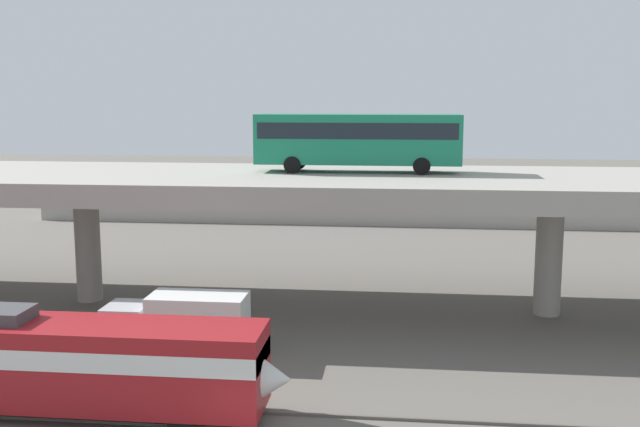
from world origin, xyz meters
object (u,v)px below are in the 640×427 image
object	(u,v)px
train_locomotive	(86,361)
parked_car_0	(505,191)
parked_car_4	(342,196)
service_truck_east	(181,323)
parked_car_3	(565,195)
parked_car_1	(175,188)
parked_car_5	(443,194)
parked_car_6	(241,194)
transit_bus_on_overpass	(358,137)
parked_car_2	(353,188)

from	to	relation	value
train_locomotive	parked_car_0	size ratio (longest dim) A/B	4.07
parked_car_4	service_truck_east	bearing A→B (deg)	83.80
service_truck_east	parked_car_0	xyz separation A→B (m)	(21.24, 46.55, 0.82)
parked_car_0	parked_car_3	distance (m)	6.29
parked_car_0	parked_car_3	xyz separation A→B (m)	(5.63, -2.81, -0.00)
parked_car_1	parked_car_3	size ratio (longest dim) A/B	1.14
service_truck_east	parked_car_5	world-z (taller)	parked_car_5
parked_car_1	service_truck_east	bearing A→B (deg)	-72.49
parked_car_5	parked_car_6	world-z (taller)	same
train_locomotive	parked_car_3	distance (m)	58.14
parked_car_3	parked_car_6	bearing A→B (deg)	4.61
parked_car_6	parked_car_0	bearing A→B (deg)	11.35
parked_car_1	parked_car_3	world-z (taller)	same
transit_bus_on_overpass	parked_car_4	size ratio (longest dim) A/B	2.60
train_locomotive	parked_car_3	bearing A→B (deg)	60.59
parked_car_4	parked_car_6	distance (m)	10.41
parked_car_2	parked_car_5	bearing A→B (deg)	-20.61
parked_car_5	parked_car_4	bearing A→B (deg)	-165.07
train_locomotive	parked_car_6	size ratio (longest dim) A/B	3.57
transit_bus_on_overpass	parked_car_4	bearing A→B (deg)	96.39
transit_bus_on_overpass	service_truck_east	world-z (taller)	transit_bus_on_overpass
service_truck_east	parked_car_4	world-z (taller)	parked_car_4
parked_car_3	parked_car_5	xyz separation A→B (m)	(-12.28, -0.34, 0.00)
service_truck_east	parked_car_5	xyz separation A→B (m)	(14.59, 43.39, 0.82)
parked_car_2	parked_car_4	xyz separation A→B (m)	(-0.76, -6.25, 0.00)
parked_car_4	parked_car_6	bearing A→B (deg)	-2.20
parked_car_2	parked_car_6	world-z (taller)	same
parked_car_0	parked_car_4	world-z (taller)	same
train_locomotive	parked_car_1	distance (m)	53.94
parked_car_0	parked_car_5	world-z (taller)	same
service_truck_east	parked_car_2	xyz separation A→B (m)	(5.18, 46.93, 0.82)
transit_bus_on_overpass	parked_car_5	bearing A→B (deg)	78.34
parked_car_3	parked_car_4	size ratio (longest dim) A/B	0.88
transit_bus_on_overpass	train_locomotive	bearing A→B (deg)	-118.59
parked_car_2	parked_car_6	size ratio (longest dim) A/B	0.92
parked_car_2	parked_car_6	bearing A→B (deg)	-152.33
train_locomotive	parked_car_2	world-z (taller)	train_locomotive
parked_car_0	parked_car_2	bearing A→B (deg)	178.62
parked_car_6	parked_car_3	bearing A→B (deg)	4.61
train_locomotive	parked_car_0	distance (m)	58.17
transit_bus_on_overpass	parked_car_3	world-z (taller)	transit_bus_on_overpass
train_locomotive	service_truck_east	bearing A→B (deg)	76.32
service_truck_east	parked_car_5	size ratio (longest dim) A/B	1.46
train_locomotive	transit_bus_on_overpass	world-z (taller)	transit_bus_on_overpass
parked_car_5	parked_car_6	distance (m)	20.70
parked_car_0	parked_car_4	size ratio (longest dim) A/B	0.89
parked_car_6	transit_bus_on_overpass	bearing A→B (deg)	-65.75
transit_bus_on_overpass	parked_car_6	distance (m)	34.38
parked_car_3	parked_car_5	distance (m)	12.29
transit_bus_on_overpass	parked_car_2	bearing A→B (deg)	94.11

